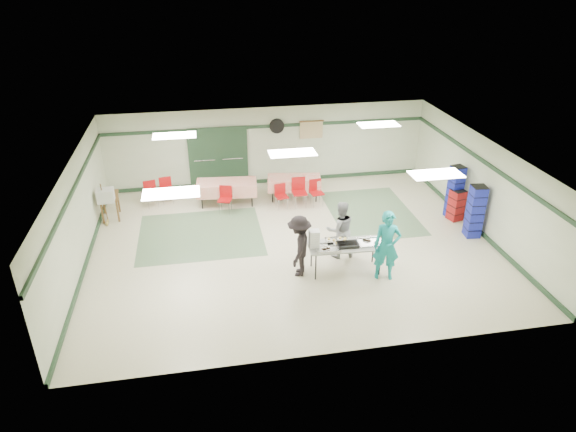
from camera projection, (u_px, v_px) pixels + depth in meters
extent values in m
plane|color=beige|center=(292.00, 244.00, 14.32)|extent=(11.00, 11.00, 0.00)
plane|color=white|center=(292.00, 152.00, 13.11)|extent=(11.00, 11.00, 0.00)
plane|color=beige|center=(268.00, 146.00, 17.67)|extent=(11.00, 0.00, 11.00)
plane|color=beige|center=(336.00, 298.00, 9.76)|extent=(11.00, 0.00, 11.00)
plane|color=beige|center=(77.00, 216.00, 12.84)|extent=(0.00, 9.00, 9.00)
plane|color=beige|center=(482.00, 186.00, 14.58)|extent=(0.00, 9.00, 9.00)
cube|color=#203B25|center=(268.00, 126.00, 17.33)|extent=(11.00, 0.06, 0.10)
cube|color=#203B25|center=(269.00, 181.00, 18.22)|extent=(11.00, 0.06, 0.12)
cube|color=#203B25|center=(73.00, 191.00, 12.53)|extent=(0.06, 9.00, 0.10)
cube|color=#203B25|center=(87.00, 260.00, 13.43)|extent=(0.06, 9.00, 0.12)
cube|color=#203B25|center=(485.00, 163.00, 14.26)|extent=(0.06, 9.00, 0.10)
cube|color=#203B25|center=(474.00, 226.00, 15.16)|extent=(0.06, 9.00, 0.12)
cube|color=#597958|center=(201.00, 234.00, 14.81)|extent=(3.50, 3.00, 0.01)
cube|color=#597958|center=(371.00, 212.00, 16.08)|extent=(2.50, 3.50, 0.01)
cube|color=gray|center=(204.00, 158.00, 17.40)|extent=(0.90, 0.06, 2.10)
cube|color=gray|center=(232.00, 157.00, 17.55)|extent=(0.90, 0.06, 2.10)
cube|color=#203B25|center=(218.00, 158.00, 17.46)|extent=(2.00, 0.03, 2.15)
cylinder|color=black|center=(277.00, 126.00, 17.35)|extent=(0.50, 0.10, 0.50)
cube|color=#CEBB81|center=(311.00, 130.00, 17.63)|extent=(0.80, 0.02, 0.60)
cube|color=#ADADA8|center=(346.00, 245.00, 12.78)|extent=(1.91, 0.84, 0.04)
cylinder|color=black|center=(316.00, 267.00, 12.58)|extent=(0.04, 0.04, 0.72)
cylinder|color=black|center=(380.00, 262.00, 12.78)|extent=(0.04, 0.04, 0.72)
cylinder|color=black|center=(311.00, 254.00, 13.12)|extent=(0.04, 0.04, 0.72)
cylinder|color=black|center=(373.00, 250.00, 13.32)|extent=(0.04, 0.04, 0.72)
cube|color=silver|center=(371.00, 243.00, 12.83)|extent=(0.62, 0.48, 0.02)
cube|color=silver|center=(338.00, 241.00, 12.88)|extent=(0.59, 0.46, 0.02)
cube|color=silver|center=(327.00, 248.00, 12.59)|extent=(0.62, 0.48, 0.02)
cube|color=black|center=(348.00, 245.00, 12.69)|extent=(0.54, 0.35, 0.08)
cube|color=white|center=(314.00, 239.00, 12.57)|extent=(0.26, 0.24, 0.46)
imported|color=teal|center=(387.00, 246.00, 12.44)|extent=(0.74, 0.58, 1.80)
imported|color=gray|center=(340.00, 230.00, 13.41)|extent=(0.78, 0.62, 1.58)
imported|color=black|center=(299.00, 246.00, 12.62)|extent=(0.91, 1.17, 1.60)
cube|color=red|center=(294.00, 178.00, 16.69)|extent=(1.80, 0.99, 0.05)
cube|color=red|center=(294.00, 183.00, 16.78)|extent=(1.80, 1.01, 0.40)
cylinder|color=black|center=(272.00, 192.00, 16.60)|extent=(0.04, 0.04, 0.72)
cylinder|color=black|center=(316.00, 192.00, 16.63)|extent=(0.04, 0.04, 0.72)
cylinder|color=black|center=(273.00, 185.00, 17.10)|extent=(0.04, 0.04, 0.72)
cylinder|color=black|center=(315.00, 185.00, 17.14)|extent=(0.04, 0.04, 0.72)
cube|color=red|center=(226.00, 182.00, 16.35)|extent=(1.96, 0.99, 0.05)
cube|color=red|center=(227.00, 188.00, 16.43)|extent=(1.96, 1.01, 0.40)
cylinder|color=black|center=(202.00, 198.00, 16.17)|extent=(0.04, 0.04, 0.72)
cylinder|color=black|center=(252.00, 196.00, 16.30)|extent=(0.04, 0.04, 0.72)
cylinder|color=black|center=(203.00, 190.00, 16.74)|extent=(0.04, 0.04, 0.72)
cylinder|color=black|center=(251.00, 188.00, 16.86)|extent=(0.04, 0.04, 0.72)
cube|color=#AF0F0E|center=(300.00, 193.00, 16.25)|extent=(0.44, 0.44, 0.04)
cube|color=#AF0F0E|center=(298.00, 183.00, 16.31)|extent=(0.44, 0.04, 0.44)
cylinder|color=silver|center=(295.00, 203.00, 16.18)|extent=(0.02, 0.02, 0.46)
cylinder|color=silver|center=(306.00, 202.00, 16.24)|extent=(0.02, 0.02, 0.46)
cylinder|color=silver|center=(293.00, 198.00, 16.49)|extent=(0.02, 0.02, 0.46)
cylinder|color=silver|center=(304.00, 197.00, 16.54)|extent=(0.02, 0.02, 0.46)
cube|color=#AF0F0E|center=(282.00, 197.00, 16.19)|extent=(0.42, 0.42, 0.04)
cube|color=#AF0F0E|center=(280.00, 189.00, 16.24)|extent=(0.36, 0.10, 0.36)
cylinder|color=silver|center=(279.00, 205.00, 16.12)|extent=(0.02, 0.02, 0.38)
cylinder|color=silver|center=(287.00, 204.00, 16.21)|extent=(0.02, 0.02, 0.38)
cylinder|color=silver|center=(276.00, 201.00, 16.37)|extent=(0.02, 0.02, 0.38)
cylinder|color=silver|center=(284.00, 200.00, 16.45)|extent=(0.02, 0.02, 0.38)
cube|color=#AF0F0E|center=(317.00, 193.00, 16.36)|extent=(0.44, 0.44, 0.04)
cube|color=#AF0F0E|center=(315.00, 185.00, 16.41)|extent=(0.39, 0.09, 0.39)
cylinder|color=silver|center=(314.00, 202.00, 16.28)|extent=(0.02, 0.02, 0.41)
cylinder|color=silver|center=(323.00, 201.00, 16.37)|extent=(0.02, 0.02, 0.41)
cylinder|color=silver|center=(310.00, 198.00, 16.55)|extent=(0.02, 0.02, 0.41)
cylinder|color=silver|center=(319.00, 197.00, 16.64)|extent=(0.02, 0.02, 0.41)
cube|color=#AF0F0E|center=(225.00, 200.00, 15.90)|extent=(0.49, 0.49, 0.04)
cube|color=#AF0F0E|center=(226.00, 191.00, 15.96)|extent=(0.39, 0.15, 0.39)
cylinder|color=silver|center=(219.00, 208.00, 15.88)|extent=(0.02, 0.02, 0.41)
cylinder|color=silver|center=(229.00, 209.00, 15.84)|extent=(0.02, 0.02, 0.41)
cylinder|color=silver|center=(222.00, 204.00, 16.15)|extent=(0.02, 0.02, 0.41)
cylinder|color=silver|center=(231.00, 205.00, 16.12)|extent=(0.02, 0.02, 0.41)
cube|color=#AF0F0E|center=(167.00, 191.00, 16.54)|extent=(0.45, 0.45, 0.04)
cube|color=#AF0F0E|center=(165.00, 183.00, 16.59)|extent=(0.39, 0.11, 0.39)
cylinder|color=silver|center=(163.00, 200.00, 16.46)|extent=(0.02, 0.02, 0.41)
cylinder|color=silver|center=(173.00, 198.00, 16.56)|extent=(0.02, 0.02, 0.41)
cylinder|color=silver|center=(162.00, 196.00, 16.72)|extent=(0.02, 0.02, 0.41)
cylinder|color=silver|center=(171.00, 194.00, 16.82)|extent=(0.02, 0.02, 0.41)
cube|color=#AF0F0E|center=(151.00, 194.00, 16.29)|extent=(0.47, 0.47, 0.04)
cube|color=#AF0F0E|center=(150.00, 186.00, 16.33)|extent=(0.38, 0.14, 0.39)
cylinder|color=silver|center=(148.00, 203.00, 16.21)|extent=(0.02, 0.02, 0.40)
cylinder|color=silver|center=(158.00, 202.00, 16.32)|extent=(0.02, 0.02, 0.40)
cylinder|color=silver|center=(146.00, 200.00, 16.45)|extent=(0.02, 0.02, 0.40)
cylinder|color=silver|center=(156.00, 198.00, 16.57)|extent=(0.02, 0.02, 0.40)
cube|color=#1B23A2|center=(475.00, 212.00, 14.39)|extent=(0.44, 0.44, 1.55)
cube|color=#A81B10|center=(456.00, 205.00, 15.44)|extent=(0.46, 0.46, 0.98)
cube|color=#1B23A2|center=(455.00, 192.00, 15.47)|extent=(0.42, 0.42, 1.65)
cube|color=brown|center=(109.00, 196.00, 15.45)|extent=(0.62, 0.89, 0.05)
cube|color=brown|center=(102.00, 213.00, 15.27)|extent=(0.05, 0.05, 0.70)
cube|color=brown|center=(118.00, 211.00, 15.37)|extent=(0.05, 0.05, 0.70)
cube|color=brown|center=(104.00, 203.00, 15.87)|extent=(0.05, 0.05, 0.70)
cube|color=brown|center=(118.00, 202.00, 15.97)|extent=(0.05, 0.05, 0.70)
cube|color=#B8B9B4|center=(106.00, 195.00, 14.98)|extent=(0.50, 0.45, 0.38)
cylinder|color=brown|center=(104.00, 203.00, 15.11)|extent=(0.06, 0.21, 1.30)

